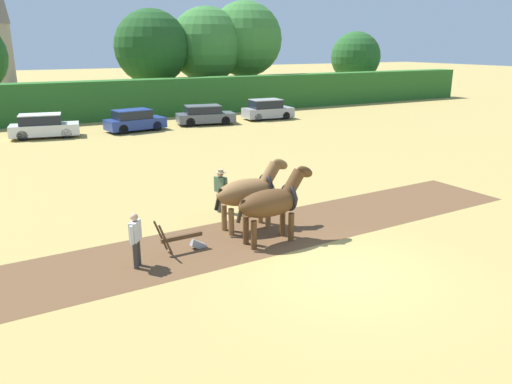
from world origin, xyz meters
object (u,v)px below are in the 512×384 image
object	(u,v)px
plow	(186,241)
parked_car_center_right	(205,115)
tree_center_right	(206,45)
farmer_at_plow	(136,237)
draft_horse_lead_right	(249,191)
parked_car_center	(134,121)
tree_center	(152,47)
farmer_beside_team	(221,188)
parked_car_right	(267,110)
tree_right	(245,39)
draft_horse_lead_left	(272,202)
parked_car_center_left	(44,126)
tree_far_right	(356,57)

from	to	relation	value
plow	parked_car_center_right	size ratio (longest dim) A/B	0.34
tree_center_right	farmer_at_plow	world-z (taller)	tree_center_right
draft_horse_lead_right	plow	distance (m)	2.81
plow	parked_car_center	world-z (taller)	parked_car_center
tree_center	draft_horse_lead_right	distance (m)	33.64
farmer_beside_team	parked_car_center_right	xyz separation A→B (m)	(7.47, 19.31, -0.22)
parked_car_right	tree_center	bearing A→B (deg)	121.15
tree_center	parked_car_center_right	distance (m)	12.43
tree_center	tree_right	bearing A→B (deg)	0.96
tree_center_right	parked_car_center_right	xyz separation A→B (m)	(-5.23, -11.71, -5.06)
draft_horse_lead_left	parked_car_right	size ratio (longest dim) A/B	0.68
tree_center	tree_right	world-z (taller)	tree_right
tree_center	parked_car_center_left	xyz separation A→B (m)	(-11.03, -11.68, -4.81)
parked_car_center_left	plow	bearing A→B (deg)	-76.91
tree_center	parked_car_center	bearing A→B (deg)	-113.48
parked_car_center_left	tree_center	bearing A→B (deg)	55.74
tree_center	farmer_beside_team	world-z (taller)	tree_center
tree_far_right	draft_horse_lead_left	size ratio (longest dim) A/B	2.62
parked_car_right	plow	bearing A→B (deg)	-120.58
draft_horse_lead_right	tree_center	bearing A→B (deg)	75.47
draft_horse_lead_right	plow	world-z (taller)	draft_horse_lead_right
tree_center_right	tree_right	world-z (taller)	tree_right
parked_car_center_left	parked_car_center_right	world-z (taller)	parked_car_center_left
tree_far_right	farmer_beside_team	world-z (taller)	tree_far_right
tree_center_right	farmer_beside_team	distance (m)	33.87
tree_far_right	farmer_beside_team	size ratio (longest dim) A/B	4.52
tree_center_right	parked_car_center	size ratio (longest dim) A/B	2.21
plow	parked_car_center_left	size ratio (longest dim) A/B	0.35
tree_far_right	draft_horse_lead_left	bearing A→B (deg)	-132.04
tree_center_right	plow	size ratio (longest dim) A/B	6.11
plow	parked_car_right	xyz separation A→B (m)	(15.29, 22.10, 0.45)
tree_right	draft_horse_lead_left	distance (m)	38.32
tree_far_right	parked_car_right	size ratio (longest dim) A/B	1.78
farmer_at_plow	tree_right	bearing A→B (deg)	92.45
tree_center_right	farmer_beside_team	xyz separation A→B (m)	(-12.71, -31.02, -4.84)
draft_horse_lead_right	parked_car_center_right	distance (m)	22.41
parked_car_center	parked_car_center_right	bearing A→B (deg)	-4.01
tree_right	plow	distance (m)	39.14
farmer_at_plow	farmer_beside_team	world-z (taller)	farmer_beside_team
parked_car_center	parked_car_right	bearing A→B (deg)	-5.76
tree_center_right	tree_right	xyz separation A→B (m)	(4.16, -0.10, 0.52)
parked_car_center_right	parked_car_right	size ratio (longest dim) A/B	1.11
tree_right	parked_car_center_left	size ratio (longest dim) A/B	2.26
tree_far_right	draft_horse_lead_left	xyz separation A→B (m)	(-31.03, -34.42, -3.14)
farmer_at_plow	draft_horse_lead_right	bearing A→B (deg)	50.43
draft_horse_lead_left	tree_center	bearing A→B (deg)	76.05
tree_far_right	parked_car_center	bearing A→B (deg)	-157.17
tree_far_right	parked_car_center_right	bearing A→B (deg)	-153.51
draft_horse_lead_left	farmer_at_plow	size ratio (longest dim) A/B	1.79
tree_right	tree_far_right	bearing A→B (deg)	1.01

